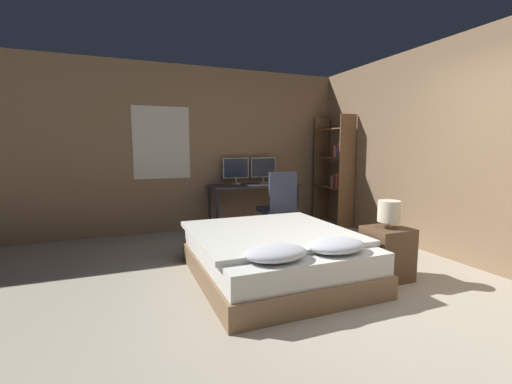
{
  "coord_description": "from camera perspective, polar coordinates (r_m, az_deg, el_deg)",
  "views": [
    {
      "loc": [
        -2.04,
        -2.0,
        1.37
      ],
      "look_at": [
        -0.24,
        2.48,
        0.75
      ],
      "focal_mm": 24.0,
      "sensor_mm": 36.0,
      "label": 1
    }
  ],
  "objects": [
    {
      "name": "computer_mouse",
      "position": [
        5.72,
        2.92,
        1.37
      ],
      "size": [
        0.07,
        0.05,
        0.04
      ],
      "color": "#B7B7BC",
      "rests_on": "desk"
    },
    {
      "name": "bed",
      "position": [
        3.71,
        3.01,
        -10.35
      ],
      "size": [
        1.64,
        1.91,
        0.56
      ],
      "color": "#846647",
      "rests_on": "ground_plane"
    },
    {
      "name": "office_chair",
      "position": [
        5.15,
        3.72,
        -3.4
      ],
      "size": [
        0.52,
        0.52,
        1.03
      ],
      "color": "black",
      "rests_on": "ground_plane"
    },
    {
      "name": "bookshelf",
      "position": [
        6.23,
        13.23,
        4.15
      ],
      "size": [
        0.32,
        0.81,
        1.93
      ],
      "color": "brown",
      "rests_on": "ground_plane"
    },
    {
      "name": "nightstand",
      "position": [
        3.89,
        20.98,
        -9.52
      ],
      "size": [
        0.43,
        0.4,
        0.55
      ],
      "color": "brown",
      "rests_on": "ground_plane"
    },
    {
      "name": "keyboard",
      "position": [
        5.61,
        0.33,
        1.17
      ],
      "size": [
        0.38,
        0.13,
        0.02
      ],
      "color": "#B7B7BC",
      "rests_on": "desk"
    },
    {
      "name": "monitor_left",
      "position": [
        5.85,
        -3.35,
        3.82
      ],
      "size": [
        0.46,
        0.16,
        0.45
      ],
      "color": "#B7B7BC",
      "rests_on": "desk"
    },
    {
      "name": "ground_plane",
      "position": [
        3.17,
        22.5,
        -18.91
      ],
      "size": [
        20.0,
        20.0,
        0.0
      ],
      "primitive_type": "plane",
      "color": "#B2A893"
    },
    {
      "name": "monitor_right",
      "position": [
        6.03,
        1.22,
        3.93
      ],
      "size": [
        0.46,
        0.16,
        0.45
      ],
      "color": "#B7B7BC",
      "rests_on": "desk"
    },
    {
      "name": "wall_back",
      "position": [
        6.06,
        -2.37,
        7.13
      ],
      "size": [
        12.0,
        0.08,
        2.7
      ],
      "color": "#8E7051",
      "rests_on": "ground_plane"
    },
    {
      "name": "bedside_lamp",
      "position": [
        3.79,
        21.29,
        -3.04
      ],
      "size": [
        0.23,
        0.23,
        0.28
      ],
      "color": "gray",
      "rests_on": "nightstand"
    },
    {
      "name": "wall_side_right",
      "position": [
        5.15,
        25.55,
        6.38
      ],
      "size": [
        0.06,
        12.0,
        2.7
      ],
      "color": "#8E7051",
      "rests_on": "ground_plane"
    },
    {
      "name": "desk",
      "position": [
        5.79,
        -0.36,
        0.3
      ],
      "size": [
        1.52,
        0.58,
        0.76
      ],
      "color": "#38383D",
      "rests_on": "ground_plane"
    }
  ]
}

